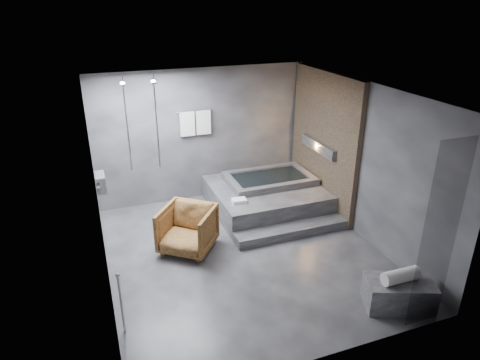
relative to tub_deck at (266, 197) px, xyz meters
name	(u,v)px	position (x,y,z in m)	size (l,w,h in m)	color
room	(261,152)	(-0.65, -1.21, 1.48)	(5.00, 5.04, 2.82)	#2A2B2D
tub_deck	(266,197)	(0.00, 0.00, 0.00)	(2.20, 2.00, 0.50)	#2F2F32
tub_step	(291,231)	(0.00, -1.18, -0.16)	(2.20, 0.36, 0.18)	#2F2F32
concrete_bench	(399,294)	(0.54, -3.48, -0.04)	(0.93, 0.51, 0.42)	#38383B
driftwood_chair	(187,229)	(-1.92, -0.98, 0.15)	(0.86, 0.88, 0.80)	#492B12
rolled_towel	(401,276)	(0.52, -3.48, 0.27)	(0.20, 0.20, 0.55)	white
deck_towel	(239,201)	(-0.79, -0.50, 0.29)	(0.27, 0.20, 0.07)	white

